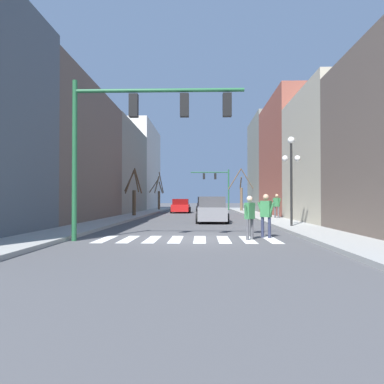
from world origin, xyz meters
The scene contains 18 objects.
ground_plane centered at (0.00, 0.00, 0.00)m, with size 240.00×240.00×0.00m, color #4C4C4F.
sidewalk_left centered at (-5.47, 0.00, 0.07)m, with size 2.18×90.00×0.15m.
sidewalk_right centered at (5.47, 0.00, 0.07)m, with size 2.18×90.00×0.15m.
building_row_left centered at (-9.56, 22.31, 5.15)m, with size 6.00×53.85×12.15m.
building_row_right centered at (9.56, 16.91, 4.85)m, with size 6.00×42.20×11.22m.
crosswalk_stripes centered at (0.00, -0.15, 0.00)m, with size 6.75×2.60×0.01m.
traffic_signal_near centered at (-1.78, -0.76, 4.35)m, with size 6.28×0.28×5.88m.
traffic_signal_far centered at (2.60, 37.71, 4.03)m, with size 5.35×0.28×5.63m.
street_lamp_right_corner centered at (5.13, 5.13, 3.39)m, with size 0.95×0.36×4.59m.
car_parked_left_far centered at (1.14, 10.02, 0.78)m, with size 2.05×4.17×1.68m.
car_parked_left_mid centered at (-1.87, 26.72, 0.72)m, with size 2.10×4.15×1.53m.
car_parked_right_far centered at (0.80, 32.19, 0.83)m, with size 2.14×4.44×1.79m.
pedestrian_near_right_corner centered at (2.32, -0.23, 0.97)m, with size 0.53×0.58×1.64m.
pedestrian_on_right_sidewalk centered at (5.93, 13.11, 1.18)m, with size 0.55×0.63×1.74m.
pedestrian_crossing_street centered at (3.05, 0.53, 1.02)m, with size 0.65×0.50×1.72m.
street_tree_left_mid centered at (-5.29, 17.29, 1.92)m, with size 1.41×1.82×4.00m.
street_tree_right_far centered at (5.12, 30.41, 2.24)m, with size 3.10×1.25×5.05m.
street_tree_left_far centered at (-5.25, 34.51, 2.25)m, with size 1.88×2.71×4.93m.
Camera 1 is at (0.57, -14.26, 1.53)m, focal length 35.00 mm.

